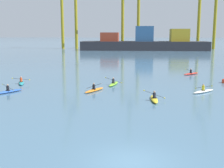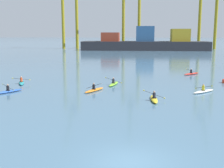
{
  "view_description": "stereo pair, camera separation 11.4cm",
  "coord_description": "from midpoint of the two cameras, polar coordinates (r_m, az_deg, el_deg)",
  "views": [
    {
      "loc": [
        0.11,
        -13.52,
        6.4
      ],
      "look_at": [
        -2.56,
        19.13,
        0.6
      ],
      "focal_mm": 46.29,
      "sensor_mm": 36.0,
      "label": 1
    },
    {
      "loc": [
        0.22,
        -13.51,
        6.4
      ],
      "look_at": [
        -2.56,
        19.13,
        0.6
      ],
      "focal_mm": 46.29,
      "sensor_mm": 36.0,
      "label": 2
    }
  ],
  "objects": [
    {
      "name": "kayak_white",
      "position": [
        33.01,
        17.53,
        -1.31
      ],
      "size": [
        2.94,
        2.71,
        0.96
      ],
      "color": "silver",
      "rests_on": "ground"
    },
    {
      "name": "ground_plane",
      "position": [
        14.96,
        3.72,
        -15.32
      ],
      "size": [
        800.0,
        800.0,
        0.0
      ],
      "primitive_type": "plane",
      "color": "#476B84"
    },
    {
      "name": "kayak_red",
      "position": [
        46.74,
        15.28,
        2.03
      ],
      "size": [
        2.94,
        2.71,
        0.95
      ],
      "color": "red",
      "rests_on": "ground"
    },
    {
      "name": "kayak_teal",
      "position": [
        38.7,
        -17.57,
        0.31
      ],
      "size": [
        2.14,
        3.39,
        0.95
      ],
      "color": "teal",
      "rests_on": "ground"
    },
    {
      "name": "kayak_blue",
      "position": [
        33.35,
        -19.83,
        -1.33
      ],
      "size": [
        2.37,
        3.17,
        0.95
      ],
      "color": "#2856B2",
      "rests_on": "ground"
    },
    {
      "name": "kayak_orange",
      "position": [
        32.2,
        -3.63,
        -1.13
      ],
      "size": [
        2.09,
        3.3,
        1.06
      ],
      "color": "orange",
      "rests_on": "ground"
    },
    {
      "name": "gantry_crane_east_mid",
      "position": [
        123.73,
        18.44,
        15.36
      ],
      "size": [
        7.49,
        16.05,
        39.96
      ],
      "color": "olive",
      "rests_on": "ground"
    },
    {
      "name": "kayak_lime",
      "position": [
        36.01,
        0.21,
        0.08
      ],
      "size": [
        2.19,
        3.45,
        0.96
      ],
      "color": "#7ABC2D",
      "rests_on": "ground"
    },
    {
      "name": "gantry_crane_west",
      "position": [
        122.24,
        -8.63,
        15.48
      ],
      "size": [
        6.93,
        18.62,
        38.46
      ],
      "color": "olive",
      "rests_on": "ground"
    },
    {
      "name": "kayak_yellow",
      "position": [
        28.09,
        8.21,
        -2.88
      ],
      "size": [
        2.18,
        3.42,
        1.06
      ],
      "color": "yellow",
      "rests_on": "ground"
    },
    {
      "name": "container_barge",
      "position": [
        110.07,
        6.52,
        8.1
      ],
      "size": [
        47.16,
        9.33,
        8.89
      ],
      "color": "#28282D",
      "rests_on": "ground"
    },
    {
      "name": "gantry_crane_west_mid",
      "position": [
        122.0,
        3.67,
        15.05
      ],
      "size": [
        7.7,
        17.37,
        37.44
      ],
      "color": "olive",
      "rests_on": "ground"
    }
  ]
}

